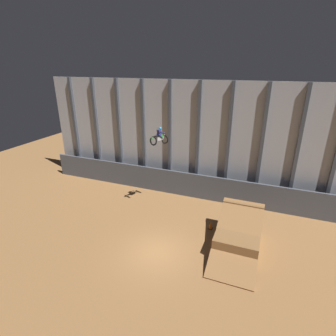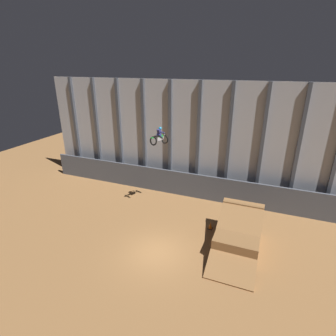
{
  "view_description": "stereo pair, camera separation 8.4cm",
  "coord_description": "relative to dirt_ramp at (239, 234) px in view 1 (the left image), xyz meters",
  "views": [
    {
      "loc": [
        5.91,
        -13.03,
        11.86
      ],
      "look_at": [
        -1.31,
        5.37,
        3.99
      ],
      "focal_mm": 28.0,
      "sensor_mm": 36.0,
      "label": 1
    },
    {
      "loc": [
        5.99,
        -13.0,
        11.86
      ],
      "look_at": [
        -1.31,
        5.37,
        3.99
      ],
      "focal_mm": 28.0,
      "sensor_mm": 36.0,
      "label": 2
    }
  ],
  "objects": [
    {
      "name": "ground_plane",
      "position": [
        -4.92,
        -2.94,
        -0.87
      ],
      "size": [
        60.0,
        60.0,
        0.0
      ],
      "primitive_type": "plane",
      "color": "olive"
    },
    {
      "name": "rider_bike_solo",
      "position": [
        -7.11,
        2.73,
        5.53
      ],
      "size": [
        1.18,
        1.79,
        1.53
      ],
      "rotation": [
        -0.12,
        0.0,
        -0.31
      ],
      "color": "black"
    },
    {
      "name": "traffic_cone_near_ramp",
      "position": [
        -2.21,
        1.15,
        -0.59
      ],
      "size": [
        0.36,
        0.36,
        0.58
      ],
      "color": "black",
      "rests_on": "ground_plane"
    },
    {
      "name": "lower_barrier",
      "position": [
        -4.92,
        5.67,
        0.33
      ],
      "size": [
        31.36,
        0.2,
        2.39
      ],
      "color": "#474C56",
      "rests_on": "ground_plane"
    },
    {
      "name": "dirt_ramp",
      "position": [
        0.0,
        0.0,
        0.0
      ],
      "size": [
        2.91,
        5.97,
        2.6
      ],
      "color": "brown",
      "rests_on": "ground_plane"
    },
    {
      "name": "arena_back_wall",
      "position": [
        -4.92,
        6.75,
        4.45
      ],
      "size": [
        32.0,
        0.4,
        10.63
      ],
      "color": "#A3A8B2",
      "rests_on": "ground_plane"
    }
  ]
}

